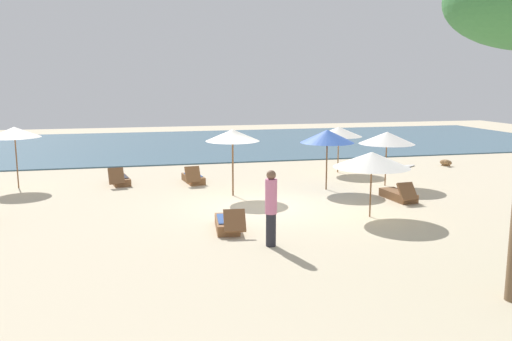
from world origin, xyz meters
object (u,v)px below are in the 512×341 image
Objects in this scene: umbrella_1 at (233,135)px; surfboard at (401,167)px; lounger_3 at (193,178)px; person_1 at (271,207)px; umbrella_3 at (14,132)px; umbrella_0 at (387,138)px; umbrella_6 at (327,136)px; umbrella_5 at (372,160)px; lounger_2 at (228,224)px; lounger_0 at (399,195)px; dog at (446,163)px; lounger_4 at (120,180)px; umbrella_4 at (339,132)px.

surfboard is at bearing 24.70° from umbrella_1.
lounger_3 is 0.90× the size of person_1.
umbrella_3 is at bearing 129.48° from person_1.
umbrella_0 is 0.95× the size of umbrella_6.
umbrella_5 is 1.29× the size of lounger_2.
lounger_2 is at bearing -102.89° from umbrella_1.
umbrella_0 is 2.49m from umbrella_6.
umbrella_6 reaches higher than surfboard.
lounger_3 reaches higher than lounger_2.
lounger_0 is at bearing -106.31° from umbrella_0.
lounger_0 is 8.21m from dog.
umbrella_3 reaches higher than umbrella_0.
lounger_4 is at bearing 172.71° from lounger_3.
lounger_0 is 1.02× the size of lounger_3.
person_1 is at bearing -145.17° from lounger_0.
umbrella_1 is 11.84m from dog.
umbrella_0 is 3.18× the size of dog.
lounger_4 is at bearing 112.73° from person_1.
umbrella_5 is 8.05m from lounger_3.
umbrella_3 is 11.73m from person_1.
lounger_0 is 6.69m from lounger_2.
umbrella_1 is at bearing -37.67° from lounger_4.
umbrella_0 is 2.99m from lounger_0.
umbrella_3 is 1.36× the size of lounger_3.
umbrella_6 is (3.56, 0.20, -0.14)m from umbrella_1.
person_1 is (-5.56, -9.38, -0.81)m from umbrella_4.
person_1 is (3.72, -8.88, 0.81)m from lounger_4.
umbrella_4 is 10.93m from person_1.
dog is 2.27m from surfboard.
umbrella_1 is at bearing -155.30° from surfboard.
lounger_2 is 7.82m from lounger_4.
lounger_4 is (-9.28, -0.50, -1.61)m from umbrella_4.
umbrella_5 reaches higher than lounger_2.
umbrella_5 is at bearing -32.41° from umbrella_3.
umbrella_0 is 1.25× the size of lounger_3.
umbrella_4 is 1.16× the size of lounger_2.
umbrella_3 reaches higher than lounger_3.
lounger_4 is (-9.25, 5.03, 0.01)m from lounger_0.
lounger_2 is at bearing -139.63° from surfboard.
person_1 is 2.85× the size of dog.
lounger_4 is (-2.94, 7.25, 0.00)m from lounger_2.
umbrella_4 is (5.37, 3.52, -0.33)m from umbrella_1.
umbrella_4 is 0.90× the size of umbrella_5.
lounger_0 is at bearing 34.83° from person_1.
umbrella_6 reaches higher than umbrella_4.
umbrella_5 is at bearing -55.37° from lounger_3.
lounger_4 reaches higher than lounger_2.
lounger_2 is at bearing 115.41° from person_1.
umbrella_4 is 1.18× the size of lounger_4.
umbrella_5 is at bearing -43.16° from lounger_4.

